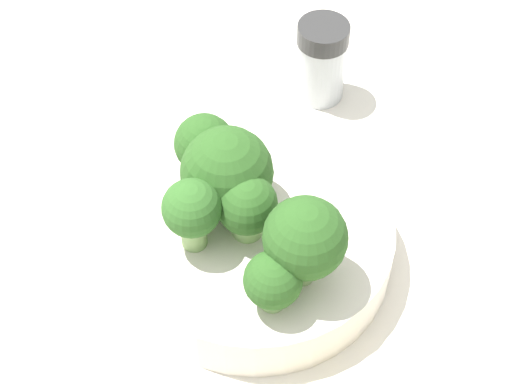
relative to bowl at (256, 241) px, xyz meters
name	(u,v)px	position (x,y,z in m)	size (l,w,h in m)	color
ground_plane	(256,257)	(0.00, 0.00, -0.02)	(3.00, 3.00, 0.00)	silver
bowl	(256,241)	(0.00, 0.00, 0.00)	(0.18, 0.18, 0.04)	silver
broccoli_floret_0	(273,281)	(-0.03, -0.05, 0.04)	(0.03, 0.03, 0.04)	#84AD66
broccoli_floret_1	(249,208)	(-0.01, 0.00, 0.04)	(0.04, 0.04, 0.05)	#84AD66
broccoli_floret_2	(305,239)	(-0.01, -0.05, 0.06)	(0.05, 0.05, 0.06)	#7A9E5B
broccoli_floret_3	(230,170)	(0.00, 0.03, 0.05)	(0.06, 0.06, 0.06)	#7A9E5B
broccoli_floret_4	(192,211)	(-0.04, 0.02, 0.05)	(0.04, 0.04, 0.05)	#7A9E5B
broccoli_floret_5	(205,145)	(0.01, 0.05, 0.05)	(0.04, 0.04, 0.05)	#8EB770
pepper_shaker	(321,61)	(0.15, 0.08, 0.02)	(0.04, 0.04, 0.07)	#B2B7BC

